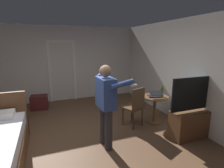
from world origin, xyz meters
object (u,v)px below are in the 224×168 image
(tv_flatscreen, at_px, (192,119))
(suitcase_small, at_px, (39,102))
(person_blue_shirt, at_px, (106,101))
(wooden_chair, at_px, (135,105))
(side_table, at_px, (155,105))
(bottle_on_table, at_px, (162,92))
(laptop, at_px, (155,95))
(suitcase_dark, at_px, (16,113))

(tv_flatscreen, xyz_separation_m, suitcase_small, (-3.17, 3.01, -0.20))
(person_blue_shirt, distance_m, suitcase_small, 3.08)
(tv_flatscreen, relative_size, wooden_chair, 1.36)
(tv_flatscreen, xyz_separation_m, wooden_chair, (-0.94, 0.88, 0.13))
(side_table, height_order, bottle_on_table, bottle_on_table)
(laptop, xyz_separation_m, suitcase_small, (-2.78, 2.13, -0.53))
(side_table, bearing_deg, bottle_on_table, -29.74)
(person_blue_shirt, bearing_deg, suitcase_small, 115.60)
(side_table, relative_size, person_blue_shirt, 0.43)
(tv_flatscreen, distance_m, laptop, 1.02)
(person_blue_shirt, bearing_deg, laptop, 20.83)
(side_table, height_order, suitcase_dark, side_table)
(person_blue_shirt, relative_size, suitcase_dark, 2.86)
(person_blue_shirt, xyz_separation_m, suitcase_dark, (-1.88, 2.06, -0.77))
(tv_flatscreen, height_order, laptop, tv_flatscreen)
(side_table, height_order, person_blue_shirt, person_blue_shirt)
(tv_flatscreen, distance_m, suitcase_dark, 4.45)
(side_table, relative_size, suitcase_dark, 1.23)
(suitcase_dark, bearing_deg, person_blue_shirt, -55.26)
(wooden_chair, bearing_deg, suitcase_dark, 152.12)
(laptop, height_order, wooden_chair, wooden_chair)
(side_table, height_order, wooden_chair, wooden_chair)
(person_blue_shirt, height_order, suitcase_small, person_blue_shirt)
(bottle_on_table, relative_size, suitcase_dark, 0.50)
(side_table, relative_size, laptop, 1.74)
(bottle_on_table, bearing_deg, suitcase_small, 143.80)
(tv_flatscreen, height_order, suitcase_dark, tv_flatscreen)
(suitcase_dark, bearing_deg, suitcase_small, 39.91)
(suitcase_small, bearing_deg, laptop, -32.82)
(suitcase_small, bearing_deg, tv_flatscreen, -38.90)
(laptop, bearing_deg, suitcase_dark, 156.07)
(bottle_on_table, distance_m, wooden_chair, 0.78)
(tv_flatscreen, xyz_separation_m, suitcase_dark, (-3.76, 2.37, -0.24))
(wooden_chair, distance_m, person_blue_shirt, 1.17)
(person_blue_shirt, relative_size, suitcase_small, 3.27)
(tv_flatscreen, xyz_separation_m, person_blue_shirt, (-1.88, 0.31, 0.53))
(wooden_chair, relative_size, suitcase_small, 1.98)
(laptop, relative_size, bottle_on_table, 1.41)
(bottle_on_table, xyz_separation_m, suitcase_small, (-2.97, 2.17, -0.60))
(bottle_on_table, relative_size, wooden_chair, 0.29)
(bottle_on_table, distance_m, suitcase_dark, 3.92)
(suitcase_small, bearing_deg, wooden_chair, -38.98)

